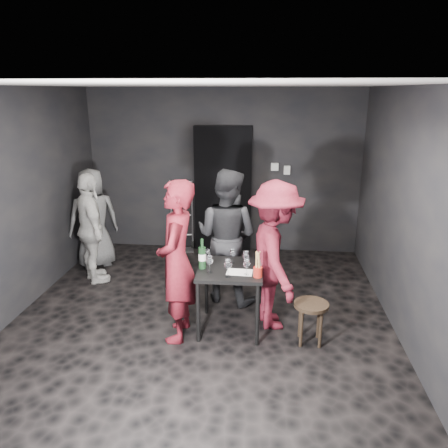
# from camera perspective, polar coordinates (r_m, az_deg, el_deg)

# --- Properties ---
(floor) EXTENTS (4.50, 5.00, 0.02)m
(floor) POSITION_cam_1_polar(r_m,az_deg,el_deg) (5.42, -2.94, -12.18)
(floor) COLOR black
(floor) RESTS_ON ground
(ceiling) EXTENTS (4.50, 5.00, 0.02)m
(ceiling) POSITION_cam_1_polar(r_m,az_deg,el_deg) (4.73, -3.45, 17.71)
(ceiling) COLOR silver
(ceiling) RESTS_ON ground
(wall_back) EXTENTS (4.50, 0.04, 2.70)m
(wall_back) POSITION_cam_1_polar(r_m,az_deg,el_deg) (7.32, -0.10, 6.89)
(wall_back) COLOR black
(wall_back) RESTS_ON ground
(wall_front) EXTENTS (4.50, 0.04, 2.70)m
(wall_front) POSITION_cam_1_polar(r_m,az_deg,el_deg) (2.64, -11.90, -12.80)
(wall_front) COLOR black
(wall_front) RESTS_ON ground
(wall_left) EXTENTS (0.04, 5.00, 2.70)m
(wall_left) POSITION_cam_1_polar(r_m,az_deg,el_deg) (5.70, -26.14, 2.17)
(wall_left) COLOR black
(wall_left) RESTS_ON ground
(wall_right) EXTENTS (0.04, 5.00, 2.70)m
(wall_right) POSITION_cam_1_polar(r_m,az_deg,el_deg) (5.07, 22.84, 0.89)
(wall_right) COLOR black
(wall_right) RESTS_ON ground
(doorway) EXTENTS (0.95, 0.10, 2.10)m
(doorway) POSITION_cam_1_polar(r_m,az_deg,el_deg) (7.32, -0.15, 4.50)
(doorway) COLOR black
(doorway) RESTS_ON ground
(wallbox_upper) EXTENTS (0.12, 0.06, 0.12)m
(wallbox_upper) POSITION_cam_1_polar(r_m,az_deg,el_deg) (7.22, 6.64, 7.43)
(wallbox_upper) COLOR #B7B7B2
(wallbox_upper) RESTS_ON wall_back
(wallbox_lower) EXTENTS (0.10, 0.06, 0.14)m
(wallbox_lower) POSITION_cam_1_polar(r_m,az_deg,el_deg) (7.23, 8.22, 6.99)
(wallbox_lower) COLOR #B7B7B2
(wallbox_lower) RESTS_ON wall_back
(hand_truck) EXTENTS (0.40, 0.34, 1.21)m
(hand_truck) POSITION_cam_1_polar(r_m,az_deg,el_deg) (7.54, -5.51, -1.76)
(hand_truck) COLOR #B2B2B7
(hand_truck) RESTS_ON floor
(tasting_table) EXTENTS (0.72, 0.72, 0.75)m
(tasting_table) POSITION_cam_1_polar(r_m,az_deg,el_deg) (4.92, 0.83, -6.82)
(tasting_table) COLOR black
(tasting_table) RESTS_ON floor
(stool) EXTENTS (0.37, 0.37, 0.47)m
(stool) POSITION_cam_1_polar(r_m,az_deg,el_deg) (4.86, 11.30, -11.02)
(stool) COLOR black
(stool) RESTS_ON floor
(server_red) EXTENTS (0.53, 0.78, 2.11)m
(server_red) POSITION_cam_1_polar(r_m,az_deg,el_deg) (4.65, -6.26, -3.03)
(server_red) COLOR maroon
(server_red) RESTS_ON floor
(woman_black) EXTENTS (1.10, 0.84, 1.99)m
(woman_black) POSITION_cam_1_polar(r_m,az_deg,el_deg) (5.52, 0.35, -0.30)
(woman_black) COLOR #26272A
(woman_black) RESTS_ON floor
(man_maroon) EXTENTS (0.86, 1.37, 1.96)m
(man_maroon) POSITION_cam_1_polar(r_m,az_deg,el_deg) (4.93, 6.73, -2.80)
(man_maroon) COLOR maroon
(man_maroon) RESTS_ON floor
(bystander_cream) EXTENTS (0.94, 1.06, 1.65)m
(bystander_cream) POSITION_cam_1_polar(r_m,az_deg,el_deg) (6.37, -17.00, -0.28)
(bystander_cream) COLOR beige
(bystander_cream) RESTS_ON floor
(bystander_grey) EXTENTS (0.88, 0.77, 1.58)m
(bystander_grey) POSITION_cam_1_polar(r_m,az_deg,el_deg) (6.95, -16.68, 0.85)
(bystander_grey) COLOR #5A5A5A
(bystander_grey) RESTS_ON floor
(tasting_mat) EXTENTS (0.28, 0.19, 0.00)m
(tasting_mat) POSITION_cam_1_polar(r_m,az_deg,el_deg) (4.77, 2.04, -6.31)
(tasting_mat) COLOR white
(tasting_mat) RESTS_ON tasting_table
(wine_glass_a) EXTENTS (0.11, 0.11, 0.21)m
(wine_glass_a) POSITION_cam_1_polar(r_m,az_deg,el_deg) (4.74, -1.91, -5.15)
(wine_glass_a) COLOR white
(wine_glass_a) RESTS_ON tasting_table
(wine_glass_b) EXTENTS (0.07, 0.07, 0.18)m
(wine_glass_b) POSITION_cam_1_polar(r_m,az_deg,el_deg) (4.99, -2.16, -4.16)
(wine_glass_b) COLOR white
(wine_glass_b) RESTS_ON tasting_table
(wine_glass_c) EXTENTS (0.09, 0.09, 0.18)m
(wine_glass_c) POSITION_cam_1_polar(r_m,az_deg,el_deg) (4.99, 1.10, -4.15)
(wine_glass_c) COLOR white
(wine_glass_c) RESTS_ON tasting_table
(wine_glass_d) EXTENTS (0.10, 0.10, 0.21)m
(wine_glass_d) POSITION_cam_1_polar(r_m,az_deg,el_deg) (4.63, 0.51, -5.66)
(wine_glass_d) COLOR white
(wine_glass_d) RESTS_ON tasting_table
(wine_glass_e) EXTENTS (0.08, 0.08, 0.20)m
(wine_glass_e) POSITION_cam_1_polar(r_m,az_deg,el_deg) (4.68, 2.97, -5.54)
(wine_glass_e) COLOR white
(wine_glass_e) RESTS_ON tasting_table
(wine_glass_f) EXTENTS (0.08, 0.08, 0.20)m
(wine_glass_f) POSITION_cam_1_polar(r_m,az_deg,el_deg) (4.88, 2.87, -4.53)
(wine_glass_f) COLOR white
(wine_glass_f) RESTS_ON tasting_table
(wine_bottle) EXTENTS (0.08, 0.08, 0.34)m
(wine_bottle) POSITION_cam_1_polar(r_m,az_deg,el_deg) (4.84, -2.86, -4.33)
(wine_bottle) COLOR black
(wine_bottle) RESTS_ON tasting_table
(breadstick_cup) EXTENTS (0.10, 0.10, 0.30)m
(breadstick_cup) POSITION_cam_1_polar(r_m,az_deg,el_deg) (4.63, 4.46, -5.33)
(breadstick_cup) COLOR #9F1F15
(breadstick_cup) RESTS_ON tasting_table
(reserved_card) EXTENTS (0.12, 0.16, 0.11)m
(reserved_card) POSITION_cam_1_polar(r_m,az_deg,el_deg) (4.87, 4.52, -5.22)
(reserved_card) COLOR white
(reserved_card) RESTS_ON tasting_table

